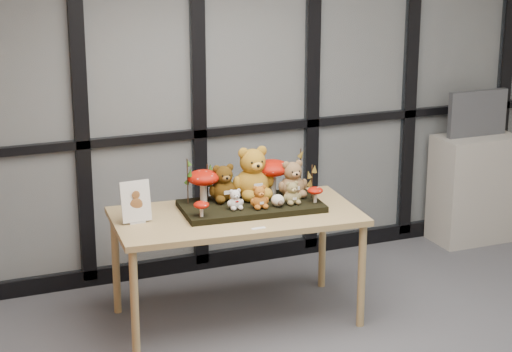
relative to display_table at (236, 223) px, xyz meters
name	(u,v)px	position (x,y,z in m)	size (l,w,h in m)	color
room_shell	(450,111)	(0.52, -1.54, 1.01)	(5.00, 5.00, 5.00)	beige
glass_partition	(257,79)	(0.52, 0.93, 0.75)	(4.90, 0.06, 2.78)	#2D383F
display_table	(236,223)	(0.00, 0.00, 0.00)	(1.63, 0.91, 0.74)	tan
diorama_tray	(251,206)	(0.12, 0.05, 0.09)	(0.90, 0.45, 0.04)	black
bear_pooh_yellow	(253,170)	(0.18, 0.17, 0.29)	(0.29, 0.26, 0.38)	#B07C1F
bear_brown_medium	(223,181)	(-0.02, 0.17, 0.24)	(0.21, 0.19, 0.27)	#482E0A
bear_tan_back	(292,177)	(0.43, 0.08, 0.24)	(0.21, 0.19, 0.27)	olive
bear_small_yellow	(259,196)	(0.13, -0.06, 0.19)	(0.13, 0.11, 0.17)	#B05C19
bear_white_bow	(235,198)	(-0.02, -0.02, 0.18)	(0.11, 0.10, 0.14)	white
bear_beige_small	(292,191)	(0.36, -0.06, 0.19)	(0.13, 0.11, 0.17)	olive
plush_cream_hedgehog	(278,200)	(0.26, -0.07, 0.15)	(0.06, 0.06, 0.08)	white
mushroom_back_left	(203,185)	(-0.15, 0.20, 0.22)	(0.21, 0.21, 0.23)	#A61105
mushroom_back_right	(272,175)	(0.33, 0.18, 0.23)	(0.23, 0.23, 0.26)	#A61105
mushroom_front_left	(201,208)	(-0.26, -0.08, 0.16)	(0.10, 0.10, 0.11)	#A61105
mushroom_front_right	(315,194)	(0.52, -0.09, 0.16)	(0.10, 0.10, 0.11)	#A61105
sprig_green_far_left	(188,181)	(-0.26, 0.20, 0.26)	(0.05, 0.05, 0.30)	#173A0D
sprig_green_mid_left	(208,182)	(-0.11, 0.24, 0.22)	(0.05, 0.05, 0.24)	#173A0D
sprig_dry_far_right	(300,171)	(0.50, 0.12, 0.26)	(0.05, 0.05, 0.31)	brown
sprig_dry_mid_right	(312,182)	(0.53, 0.00, 0.22)	(0.05, 0.05, 0.23)	brown
sprig_green_centre	(230,181)	(0.04, 0.23, 0.22)	(0.05, 0.05, 0.22)	#173A0D
sign_holder	(136,204)	(-0.64, 0.07, 0.19)	(0.19, 0.06, 0.27)	silver
label_card	(259,228)	(0.02, -0.32, 0.07)	(0.09, 0.03, 0.00)	white
cabinet	(474,188)	(2.32, 0.70, -0.24)	(0.65, 0.38, 0.87)	#A9A397
monitor	(478,113)	(2.32, 0.72, 0.38)	(0.52, 0.05, 0.37)	#4A4C52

